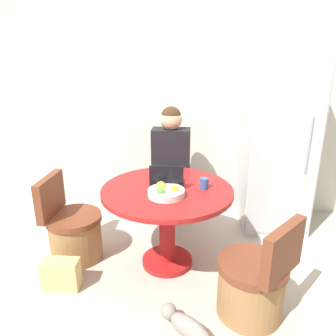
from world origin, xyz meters
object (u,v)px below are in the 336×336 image
at_px(chair_near_right_corner, 254,284).
at_px(cat, 186,325).
at_px(laptop, 167,181).
at_px(handbag, 61,274).
at_px(refrigerator, 278,145).
at_px(person_seated, 171,161).
at_px(chair_left_side, 73,232).
at_px(fruit_bowl, 166,192).
at_px(dining_table, 167,208).

relative_size(chair_near_right_corner, cat, 2.05).
relative_size(laptop, handbag, 0.95).
bearing_deg(handbag, cat, -21.77).
bearing_deg(cat, laptop, -39.80).
relative_size(refrigerator, laptop, 6.43).
bearing_deg(chair_near_right_corner, person_seated, -112.56).
distance_m(refrigerator, chair_near_right_corner, 1.63).
height_order(person_seated, laptop, person_seated).
xyz_separation_m(chair_near_right_corner, laptop, (-0.67, 0.64, 0.53)).
distance_m(chair_left_side, fruit_bowl, 1.04).
bearing_deg(cat, dining_table, -39.19).
xyz_separation_m(chair_left_side, laptop, (0.88, 0.03, 0.53)).
bearing_deg(fruit_bowl, person_seated, 91.04).
bearing_deg(chair_near_right_corner, dining_table, -90.00).
bearing_deg(laptop, chair_left_side, 1.69).
bearing_deg(cat, person_seated, -45.02).
distance_m(refrigerator, handbag, 2.44).
height_order(dining_table, chair_left_side, chair_left_side).
height_order(chair_near_right_corner, handbag, chair_near_right_corner).
height_order(laptop, handbag, laptop).
relative_size(chair_near_right_corner, fruit_bowl, 2.69).
relative_size(chair_near_right_corner, handbag, 2.68).
distance_m(person_seated, handbag, 1.57).
xyz_separation_m(chair_left_side, handbag, (0.04, -0.44, -0.13)).
xyz_separation_m(refrigerator, chair_near_right_corner, (-0.44, -1.42, -0.66)).
distance_m(fruit_bowl, handbag, 1.09).
relative_size(dining_table, cat, 2.88).
height_order(refrigerator, chair_left_side, refrigerator).
bearing_deg(refrigerator, cat, -118.99).
xyz_separation_m(dining_table, handbag, (-0.84, -0.40, -0.44)).
bearing_deg(fruit_bowl, dining_table, 90.53).
height_order(dining_table, cat, dining_table).
bearing_deg(handbag, dining_table, 25.45).
distance_m(laptop, cat, 1.14).
xyz_separation_m(refrigerator, dining_table, (-1.11, -0.85, -0.35)).
bearing_deg(dining_table, fruit_bowl, -89.47).
xyz_separation_m(fruit_bowl, handbag, (-0.84, -0.25, -0.65)).
height_order(fruit_bowl, cat, fruit_bowl).
relative_size(fruit_bowl, handbag, 0.99).
bearing_deg(chair_near_right_corner, cat, -23.15).
bearing_deg(laptop, handbag, 29.11).
xyz_separation_m(refrigerator, handbag, (-1.95, -1.25, -0.79)).
xyz_separation_m(chair_near_right_corner, cat, (-0.48, -0.24, -0.18)).
bearing_deg(dining_table, chair_left_side, 177.46).
relative_size(chair_near_right_corner, person_seated, 0.60).
xyz_separation_m(person_seated, fruit_bowl, (0.02, -0.94, 0.04)).
distance_m(dining_table, chair_left_side, 0.93).
distance_m(dining_table, cat, 0.96).
distance_m(dining_table, person_seated, 0.80).
bearing_deg(chair_near_right_corner, chair_left_side, -70.92).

